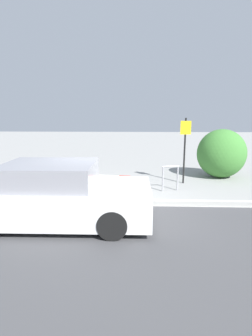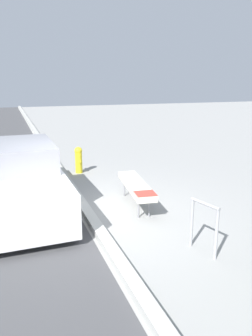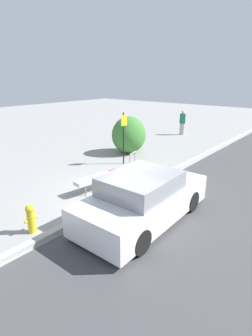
# 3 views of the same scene
# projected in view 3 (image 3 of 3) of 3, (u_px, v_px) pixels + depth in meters

# --- Properties ---
(ground_plane) EXTENTS (60.00, 60.00, 0.00)m
(ground_plane) POSITION_uv_depth(u_px,v_px,m) (129.00, 195.00, 8.73)
(ground_plane) COLOR gray
(curb) EXTENTS (60.00, 0.20, 0.13)m
(curb) POSITION_uv_depth(u_px,v_px,m) (129.00, 194.00, 8.71)
(curb) COLOR #A8A8A3
(curb) RESTS_ON ground_plane
(bench) EXTENTS (1.86, 0.62, 0.52)m
(bench) POSITION_uv_depth(u_px,v_px,m) (99.00, 178.00, 9.04)
(bench) COLOR gray
(bench) RESTS_ON ground_plane
(bike_rack) EXTENTS (0.55, 0.18, 0.83)m
(bike_rack) POSITION_uv_depth(u_px,v_px,m) (133.00, 160.00, 10.76)
(bike_rack) COLOR #99999E
(bike_rack) RESTS_ON ground_plane
(sign_post) EXTENTS (0.36, 0.08, 2.30)m
(sign_post) POSITION_uv_depth(u_px,v_px,m) (124.00, 134.00, 11.49)
(sign_post) COLOR black
(sign_post) RESTS_ON ground_plane
(fire_hydrant) EXTENTS (0.36, 0.22, 0.77)m
(fire_hydrant) POSITION_uv_depth(u_px,v_px,m) (31.00, 218.00, 6.53)
(fire_hydrant) COLOR gold
(fire_hydrant) RESTS_ON ground_plane
(shrub_hedge) EXTENTS (1.86, 1.67, 1.87)m
(shrub_hedge) POSITION_uv_depth(u_px,v_px,m) (129.00, 135.00, 13.39)
(shrub_hedge) COLOR #3D7A33
(shrub_hedge) RESTS_ON ground_plane
(pedestrian) EXTENTS (0.33, 0.42, 1.63)m
(pedestrian) POSITION_uv_depth(u_px,v_px,m) (182.00, 122.00, 17.68)
(pedestrian) COLOR #B7AD99
(pedestrian) RESTS_ON ground_plane
(parked_car_near) EXTENTS (4.15, 1.85, 1.37)m
(parked_car_near) POSITION_uv_depth(u_px,v_px,m) (143.00, 199.00, 7.05)
(parked_car_near) COLOR black
(parked_car_near) RESTS_ON ground_plane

